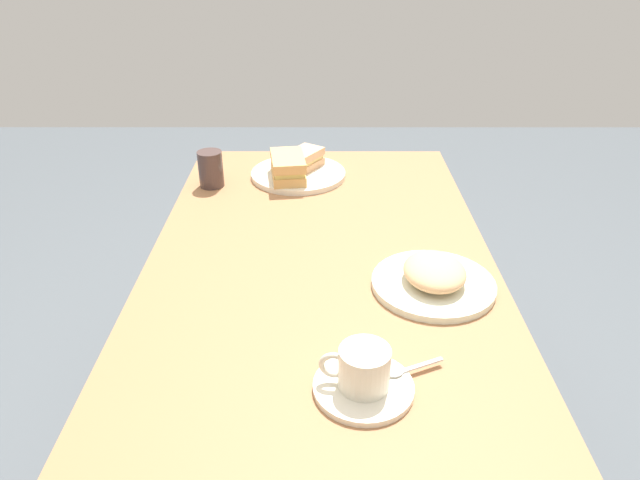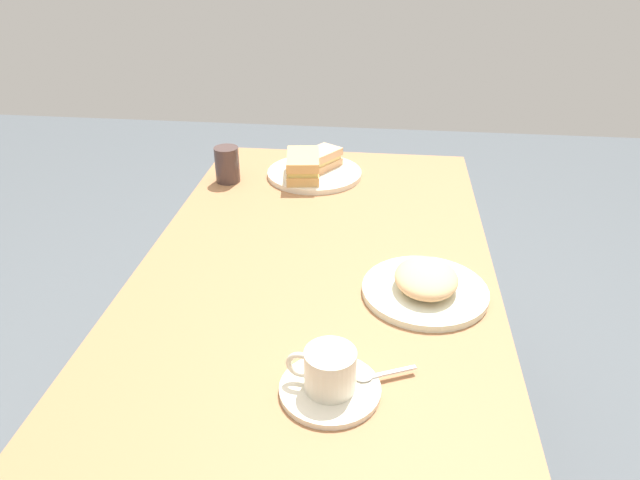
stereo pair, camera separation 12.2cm
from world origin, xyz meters
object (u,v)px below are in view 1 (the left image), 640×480
Objects in this scene: drinking_glass at (210,169)px; sandwich_back at (287,167)px; sandwich_plate at (297,174)px; side_plate at (431,284)px; dining_table at (319,293)px; spoon at (404,370)px; coffee_cup at (361,367)px; sandwich_front at (299,161)px; coffee_saucer at (361,387)px.

sandwich_back is at bearing 95.67° from drinking_glass.
drinking_glass reaches higher than sandwich_plate.
side_plate is 2.50× the size of drinking_glass.
side_plate is (0.12, 0.22, 0.11)m from dining_table.
spoon is at bearing 19.67° from dining_table.
spoon reaches higher than dining_table.
sandwich_plate is at bearing -152.92° from side_plate.
spoon is (0.37, 0.13, 0.11)m from dining_table.
sandwich_back is at bearing -169.18° from coffee_cup.
sandwich_front is 0.06m from sandwich_back.
sandwich_front is at bearing -172.59° from dining_table.
coffee_cup is (0.77, 0.15, 0.00)m from sandwich_back.
coffee_saucer is 0.83m from drinking_glass.
sandwich_back is (-0.38, -0.09, 0.14)m from dining_table.
drinking_glass is at bearing -84.33° from sandwich_back.
dining_table is 4.77× the size of sandwich_plate.
sandwich_front is 1.49× the size of coffee_cup.
dining_table is at bearing 7.41° from sandwich_front.
sandwich_front is at bearing 107.71° from drinking_glass.
drinking_glass is at bearing -141.35° from dining_table.
dining_table is at bearing -170.80° from coffee_saucer.
sandwich_plate is at bearing -171.81° from dining_table.
dining_table is at bearing 8.19° from sandwich_plate.
drinking_glass reaches higher than sandwich_front.
sandwich_plate is 2.69× the size of spoon.
coffee_cup is (0.83, 0.12, 0.01)m from sandwich_front.
sandwich_plate is (-0.42, -0.06, 0.11)m from dining_table.
sandwich_back is 0.99× the size of coffee_saucer.
spoon is at bearing 13.73° from sandwich_plate.
sandwich_plate is at bearing -166.27° from spoon.
coffee_cup is at bearing 8.94° from dining_table.
sandwich_plate is 0.24m from drinking_glass.
coffee_cup is 0.83m from drinking_glass.
spoon reaches higher than coffee_saucer.
drinking_glass reaches higher than sandwich_back.
coffee_cup is 1.12× the size of spoon.
sandwich_front is 0.67× the size of side_plate.
coffee_saucer is (0.40, 0.06, 0.10)m from dining_table.
coffee_cup reaches higher than spoon.
dining_table is 7.99× the size of coffee_saucer.
spoon reaches higher than sandwich_plate.
sandwich_front is 0.61m from side_plate.
coffee_saucer is 1.61× the size of spoon.
coffee_saucer reaches higher than dining_table.
coffee_cup reaches higher than dining_table.
side_plate is at bearing 46.29° from drinking_glass.
coffee_cup is at bearing -28.96° from side_plate.
sandwich_back is 1.61× the size of drinking_glass.
spoon is 0.26m from side_plate.
coffee_cup is 0.45× the size of side_plate.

